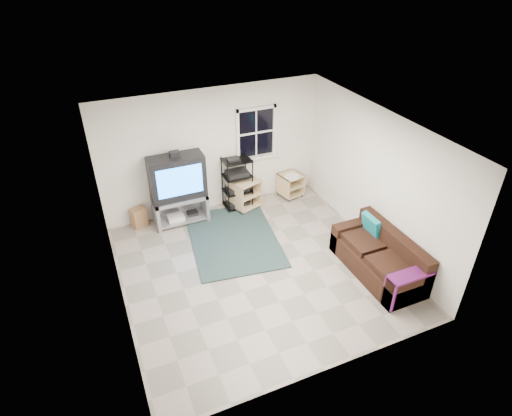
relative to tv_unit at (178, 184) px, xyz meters
name	(u,v)px	position (x,y,z in m)	size (l,w,h in m)	color
room	(256,136)	(1.79, 0.26, 0.61)	(4.60, 4.62, 4.60)	gray
tv_unit	(178,184)	(0.00, 0.00, 0.00)	(1.07, 0.53, 1.57)	gray
av_rack	(237,186)	(1.27, 0.06, -0.36)	(0.58, 0.42, 1.16)	black
side_table_left	(243,192)	(1.38, 0.03, -0.51)	(0.70, 0.70, 0.65)	#D2B281
side_table_right	(290,183)	(2.53, 0.06, -0.56)	(0.56, 0.56, 0.54)	#D2B281
sofa	(380,258)	(2.75, -2.92, -0.57)	(0.80, 1.81, 0.83)	black
shag_rug	(234,238)	(0.76, -1.03, -0.85)	(1.62, 2.22, 0.03)	black
paper_bag	(139,217)	(-0.83, 0.14, -0.65)	(0.29, 0.19, 0.42)	olive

